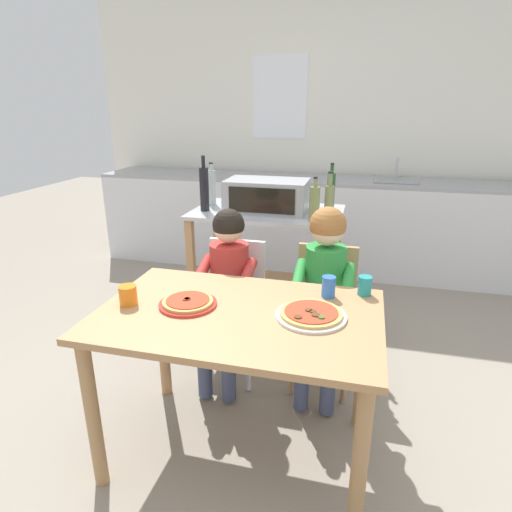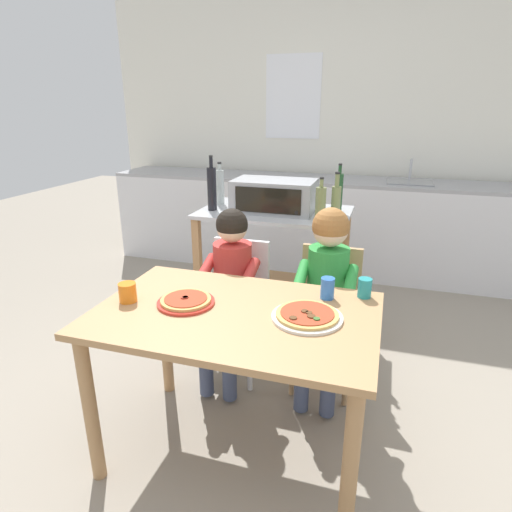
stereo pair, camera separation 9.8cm
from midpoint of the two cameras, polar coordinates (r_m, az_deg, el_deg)
The scene contains 20 objects.
ground_plane at distance 3.21m, azimuth 5.63°, elevation -10.13°, with size 11.81×11.81×0.00m, color gray.
back_wall_tiled at distance 4.61m, azimuth 11.09°, elevation 16.25°, with size 4.78×0.13×2.70m.
kitchen_counter at distance 4.35m, azimuth 9.72°, elevation 4.17°, with size 4.30×0.60×1.11m.
kitchen_island_cart at distance 3.09m, azimuth 3.35°, elevation 0.75°, with size 1.03×0.63×0.89m.
toaster_oven at distance 2.96m, azimuth 3.38°, elevation 7.96°, with size 0.55×0.34×0.22m.
bottle_squat_spirits at distance 2.71m, azimuth 9.58°, elevation 6.80°, with size 0.07×0.07×0.28m.
bottle_tall_green_wine at distance 2.99m, azimuth 11.83°, elevation 8.28°, with size 0.05×0.05×0.33m.
bottle_slim_sauce at distance 3.00m, azimuth -4.93°, elevation 8.97°, with size 0.06×0.06×0.37m.
bottle_dark_olive_oil at distance 3.18m, azimuth -3.89°, elevation 9.17°, with size 0.06×0.06×0.31m.
bottle_clear_vinegar at distance 2.82m, azimuth 11.55°, elevation 7.22°, with size 0.06×0.06×0.30m.
dining_table at distance 1.91m, azimuth -1.22°, elevation -10.46°, with size 1.20×0.78×0.75m.
dining_chair_left at distance 2.60m, azimuth -1.46°, elevation -5.58°, with size 0.36×0.36×0.81m.
dining_chair_right at distance 2.52m, azimuth 10.53°, elevation -6.77°, with size 0.36×0.36×0.81m.
child_in_red_shirt at distance 2.43m, azimuth -2.42°, elevation -3.03°, with size 0.32×0.42×1.02m.
child_in_green_shirt at distance 2.33m, azimuth 10.47°, elevation -3.43°, with size 0.32×0.42×1.06m.
pizza_plate_red_rimmed at distance 1.93m, azimuth -7.83°, elevation -5.95°, with size 0.26×0.26×0.03m.
pizza_plate_white at distance 1.81m, azimuth 8.36°, elevation -7.85°, with size 0.30×0.30×0.03m.
drinking_cup_teal at distance 2.04m, azimuth 15.56°, elevation -4.10°, with size 0.06×0.06×0.09m, color teal.
drinking_cup_orange at distance 1.99m, azimuth -15.30°, elevation -4.69°, with size 0.08×0.08×0.09m, color orange.
drinking_cup_blue at distance 1.99m, azimuth 10.86°, elevation -4.23°, with size 0.06×0.06×0.10m, color blue.
Camera 2 is at (0.58, -1.55, 1.58)m, focal length 30.18 mm.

